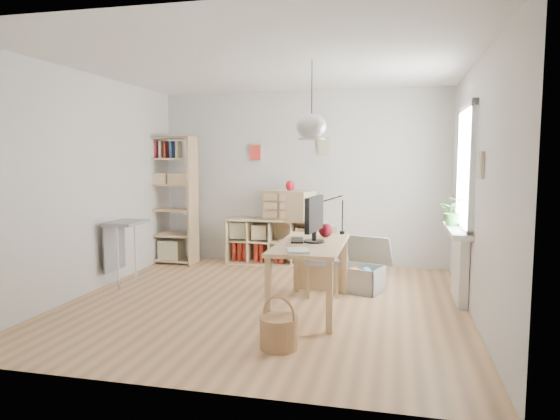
% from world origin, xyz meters
% --- Properties ---
extents(ground, '(4.50, 4.50, 0.00)m').
position_xyz_m(ground, '(0.00, 0.00, 0.00)').
color(ground, tan).
rests_on(ground, ground).
extents(room_shell, '(4.50, 4.50, 4.50)m').
position_xyz_m(room_shell, '(0.55, -0.15, 2.00)').
color(room_shell, silver).
rests_on(room_shell, ground).
extents(window_unit, '(0.07, 1.16, 1.46)m').
position_xyz_m(window_unit, '(2.23, 0.60, 1.55)').
color(window_unit, white).
rests_on(window_unit, ground).
extents(radiator, '(0.10, 0.80, 0.80)m').
position_xyz_m(radiator, '(2.19, 0.60, 0.40)').
color(radiator, white).
rests_on(radiator, ground).
extents(windowsill, '(0.22, 1.20, 0.06)m').
position_xyz_m(windowsill, '(2.14, 0.60, 0.83)').
color(windowsill, white).
rests_on(windowsill, radiator).
extents(desk, '(0.70, 1.50, 0.75)m').
position_xyz_m(desk, '(0.55, -0.15, 0.66)').
color(desk, tan).
rests_on(desk, ground).
extents(cube_shelf, '(1.40, 0.38, 0.72)m').
position_xyz_m(cube_shelf, '(-0.47, 2.08, 0.30)').
color(cube_shelf, beige).
rests_on(cube_shelf, ground).
extents(tall_bookshelf, '(0.80, 0.38, 2.00)m').
position_xyz_m(tall_bookshelf, '(-2.04, 1.80, 1.09)').
color(tall_bookshelf, tan).
rests_on(tall_bookshelf, ground).
extents(side_table, '(0.40, 0.55, 0.85)m').
position_xyz_m(side_table, '(-2.04, 0.35, 0.67)').
color(side_table, gray).
rests_on(side_table, ground).
extents(chair, '(0.47, 0.47, 0.82)m').
position_xyz_m(chair, '(0.56, 0.53, 0.47)').
color(chair, gray).
rests_on(chair, ground).
extents(wicker_basket, '(0.34, 0.34, 0.47)m').
position_xyz_m(wicker_basket, '(0.47, -1.32, 0.15)').
color(wicker_basket, '#987044').
rests_on(wicker_basket, ground).
extents(storage_chest, '(0.82, 0.87, 0.66)m').
position_xyz_m(storage_chest, '(1.01, 0.82, 0.22)').
color(storage_chest, '#B0B0AB').
rests_on(storage_chest, ground).
extents(monitor, '(0.23, 0.58, 0.50)m').
position_xyz_m(monitor, '(0.58, -0.13, 1.03)').
color(monitor, black).
rests_on(monitor, desk).
extents(keyboard, '(0.20, 0.38, 0.02)m').
position_xyz_m(keyboard, '(0.38, -0.08, 0.76)').
color(keyboard, black).
rests_on(keyboard, desk).
extents(task_lamp, '(0.41, 0.15, 0.44)m').
position_xyz_m(task_lamp, '(0.62, 0.47, 1.05)').
color(task_lamp, black).
rests_on(task_lamp, desk).
extents(yarn_ball, '(0.16, 0.16, 0.16)m').
position_xyz_m(yarn_ball, '(0.65, 0.25, 0.83)').
color(yarn_ball, '#4E0A0D').
rests_on(yarn_ball, desk).
extents(paper_tray, '(0.28, 0.31, 0.03)m').
position_xyz_m(paper_tray, '(0.52, -0.71, 0.76)').
color(paper_tray, white).
rests_on(paper_tray, desk).
extents(drawer_chest, '(0.85, 0.62, 0.44)m').
position_xyz_m(drawer_chest, '(-0.17, 2.04, 0.94)').
color(drawer_chest, beige).
rests_on(drawer_chest, cube_shelf).
extents(red_vase, '(0.13, 0.13, 0.16)m').
position_xyz_m(red_vase, '(-0.15, 2.04, 1.24)').
color(red_vase, '#A50D19').
rests_on(red_vase, drawer_chest).
extents(potted_plant, '(0.37, 0.35, 0.34)m').
position_xyz_m(potted_plant, '(2.12, 0.80, 1.03)').
color(potted_plant, '#245821').
rests_on(potted_plant, windowsill).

